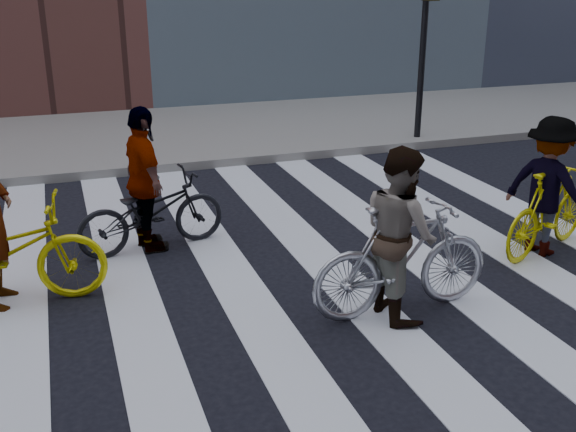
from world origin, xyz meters
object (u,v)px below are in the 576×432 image
bike_yellow_left (0,253)px  bike_dark_rear (151,212)px  rider_mid (400,233)px  rider_right (548,187)px  bike_silver_mid (403,259)px  bike_yellow_right (548,211)px  traffic_signal (427,23)px  rider_rear (145,180)px

bike_yellow_left → bike_dark_rear: bearing=-52.5°
rider_mid → bike_dark_rear: bearing=38.9°
bike_yellow_left → rider_right: (5.97, -0.70, 0.28)m
bike_silver_mid → rider_mid: size_ratio=1.12×
bike_silver_mid → rider_right: (2.30, 0.79, 0.25)m
bike_yellow_right → rider_mid: size_ratio=1.02×
bike_yellow_right → rider_mid: bearing=86.4°
bike_yellow_right → rider_right: 0.31m
traffic_signal → rider_right: 5.52m
rider_right → bike_dark_rear: bearing=47.8°
bike_silver_mid → rider_right: 2.44m
rider_rear → bike_silver_mid: bearing=-149.1°
bike_yellow_left → bike_dark_rear: bike_yellow_left is taller
traffic_signal → bike_yellow_left: size_ratio=1.62×
bike_yellow_left → bike_silver_mid: (3.68, -1.49, 0.03)m
rider_mid → rider_rear: size_ratio=0.96×
bike_silver_mid → bike_yellow_right: bike_silver_mid is taller
bike_yellow_right → rider_rear: bearing=48.2°
traffic_signal → rider_right: size_ratio=2.03×
bike_yellow_right → rider_rear: (-4.45, 1.62, 0.35)m
traffic_signal → bike_yellow_left: (-7.26, -4.46, -1.74)m
bike_yellow_right → rider_rear: rider_rear is taller
bike_yellow_left → bike_dark_rear: size_ratio=1.14×
rider_mid → bike_silver_mid: bearing=-90.9°
traffic_signal → bike_yellow_left: traffic_signal is taller
bike_silver_mid → rider_mid: (-0.05, 0.00, 0.27)m
traffic_signal → bike_yellow_right: size_ratio=1.94×
bike_dark_rear → rider_rear: rider_rear is taller
rider_mid → bike_yellow_right: bearing=-72.6°
traffic_signal → rider_mid: traffic_signal is taller
bike_dark_rear → rider_right: rider_right is taller
traffic_signal → rider_rear: 6.85m
bike_dark_rear → rider_right: 4.66m
bike_yellow_left → rider_rear: bearing=-51.8°
bike_yellow_left → rider_right: bearing=-88.8°
traffic_signal → bike_yellow_left: 8.70m
bike_silver_mid → bike_yellow_right: 2.48m
bike_yellow_left → rider_rear: size_ratio=1.18×
rider_mid → rider_right: rider_mid is taller
bike_silver_mid → rider_rear: (-2.10, 2.41, 0.31)m
rider_right → rider_rear: 4.69m
rider_mid → rider_rear: rider_rear is taller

